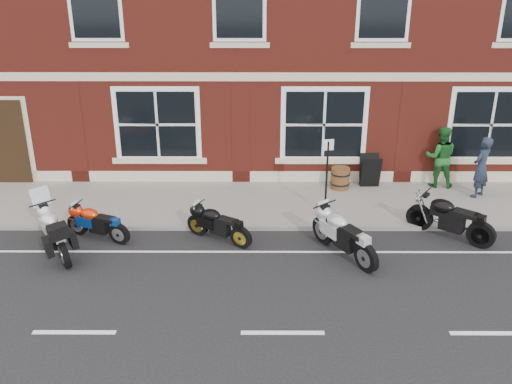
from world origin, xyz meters
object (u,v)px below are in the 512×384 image
pedestrian_left (481,167)px  parking_sign (327,171)px  moto_sport_red (97,221)px  moto_touring_silver (56,229)px  moto_sport_black (218,223)px  barrel_planter (340,178)px  moto_sport_silver (344,233)px  pedestrian_right (440,157)px  moto_naked_black (449,216)px  a_board_sign (370,171)px

pedestrian_left → parking_sign: (-4.59, -1.19, 0.32)m
moto_sport_red → pedestrian_left: 10.79m
moto_touring_silver → parking_sign: parking_sign is taller
moto_sport_red → moto_sport_black: size_ratio=1.04×
barrel_planter → parking_sign: (-0.65, -1.80, 0.90)m
moto_touring_silver → parking_sign: bearing=-14.3°
barrel_planter → moto_sport_silver: bearing=-96.3°
moto_sport_silver → pedestrian_right: 5.41m
moto_naked_black → barrel_planter: bearing=76.8°
pedestrian_left → moto_touring_silver: bearing=-26.9°
moto_touring_silver → moto_sport_black: size_ratio=1.19×
a_board_sign → moto_sport_black: bearing=-145.1°
moto_sport_silver → pedestrian_left: (4.38, 3.34, 0.42)m
moto_touring_silver → moto_sport_red: size_ratio=1.14×
moto_naked_black → pedestrian_right: bearing=27.1°
pedestrian_right → parking_sign: (-3.65, -2.00, 0.28)m
moto_sport_red → moto_sport_silver: size_ratio=0.85×
moto_sport_silver → a_board_sign: bearing=40.9°
pedestrian_left → barrel_planter: 4.03m
moto_touring_silver → moto_sport_black: moto_touring_silver is taller
moto_touring_silver → pedestrian_right: bearing=-9.7°
pedestrian_right → moto_sport_red: bearing=28.1°
moto_touring_silver → moto_sport_red: bearing=10.1°
pedestrian_right → moto_naked_black: bearing=87.3°
moto_sport_black → moto_naked_black: size_ratio=0.90×
pedestrian_right → parking_sign: bearing=37.7°
moto_sport_silver → pedestrian_left: pedestrian_left is taller
moto_sport_silver → parking_sign: parking_sign is taller
moto_sport_red → a_board_sign: (7.47, 3.30, 0.13)m
moto_sport_red → pedestrian_right: size_ratio=0.93×
moto_touring_silver → moto_sport_red: (0.79, 0.69, -0.12)m
moto_naked_black → pedestrian_left: (1.60, 2.39, 0.43)m
moto_naked_black → pedestrian_left: size_ratio=1.04×
moto_sport_red → moto_sport_silver: bearing=-74.5°
moto_sport_red → barrel_planter: bearing=-41.2°
moto_sport_black → parking_sign: parking_sign is taller
barrel_planter → parking_sign: 2.11m
a_board_sign → parking_sign: parking_sign is taller
barrel_planter → moto_sport_red: bearing=-154.6°
pedestrian_right → a_board_sign: bearing=9.0°
a_board_sign → parking_sign: bearing=-130.9°
pedestrian_right → moto_sport_silver: bearing=59.3°
moto_sport_black → moto_naked_black: 5.83m
moto_touring_silver → pedestrian_right: pedestrian_right is taller
moto_sport_black → parking_sign: 3.27m
moto_sport_black → barrel_planter: bearing=-15.7°
moto_sport_red → parking_sign: size_ratio=0.83×
moto_sport_red → pedestrian_left: bearing=-53.2°
moto_touring_silver → a_board_sign: 9.17m
moto_naked_black → a_board_sign: (-1.42, 3.20, 0.02)m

